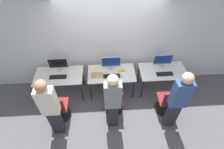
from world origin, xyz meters
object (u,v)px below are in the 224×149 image
object	(u,v)px
monitor_left	(58,64)
keyboard_right	(165,74)
office_chair_left	(59,109)
monitor_center	(111,62)
keyboard_left	(58,77)
mouse_left	(69,77)
mouse_right	(175,74)
office_chair_center	(114,102)
office_chair_right	(167,102)
handbag	(97,73)
keyboard_center	(112,76)
mouse_center	(123,76)
person_left	(50,107)
person_right	(178,100)
person_center	(113,101)
monitor_right	(163,60)

from	to	relation	value
monitor_left	keyboard_right	xyz separation A→B (m)	(2.78, -0.35, -0.19)
office_chair_left	monitor_center	size ratio (longest dim) A/B	1.80
keyboard_left	office_chair_left	distance (m)	0.81
mouse_left	mouse_right	xyz separation A→B (m)	(2.77, -0.05, 0.00)
monitor_left	office_chair_left	world-z (taller)	monitor_left
office_chair_center	mouse_left	bearing A→B (deg)	151.52
office_chair_right	handbag	world-z (taller)	handbag
mouse_left	keyboard_left	bearing A→B (deg)	175.87
monitor_left	handbag	distance (m)	1.07
office_chair_left	keyboard_center	xyz separation A→B (m)	(1.33, 0.68, 0.36)
mouse_center	mouse_left	bearing A→B (deg)	177.75
keyboard_center	office_chair_right	distance (m)	1.54
person_left	mouse_right	size ratio (longest dim) A/B	19.71
mouse_left	person_right	bearing A→B (deg)	-23.32
keyboard_left	keyboard_center	xyz separation A→B (m)	(1.39, -0.05, 0.00)
person_left	person_center	distance (m)	1.30
keyboard_left	keyboard_center	distance (m)	1.39
monitor_center	monitor_right	world-z (taller)	same
office_chair_left	mouse_right	size ratio (longest dim) A/B	10.16
mouse_right	person_right	world-z (taller)	person_right
mouse_center	monitor_right	distance (m)	1.17
monitor_left	mouse_center	world-z (taller)	monitor_left
person_left	keyboard_right	world-z (taller)	person_left
keyboard_center	mouse_right	bearing A→B (deg)	-0.82
mouse_left	office_chair_center	distance (m)	1.33
keyboard_right	mouse_right	size ratio (longest dim) A/B	4.80
keyboard_right	person_right	xyz separation A→B (m)	(-0.04, -1.01, 0.24)
monitor_left	mouse_left	world-z (taller)	monitor_left
monitor_left	monitor_center	size ratio (longest dim) A/B	1.00
mouse_right	office_chair_right	xyz separation A→B (m)	(-0.32, -0.64, -0.37)
mouse_right	monitor_left	bearing A→B (deg)	173.23
person_center	person_right	distance (m)	1.39
monitor_center	keyboard_center	size ratio (longest dim) A/B	1.17
monitor_left	person_left	world-z (taller)	person_left
person_left	keyboard_center	size ratio (longest dim) A/B	4.10
keyboard_right	person_right	bearing A→B (deg)	-92.43
person_center	mouse_right	bearing A→B (deg)	28.35
monitor_left	person_right	size ratio (longest dim) A/B	0.29
office_chair_left	person_right	bearing A→B (deg)	-7.44
monitor_left	mouse_right	size ratio (longest dim) A/B	5.64
person_left	office_chair_right	world-z (taller)	person_left
keyboard_left	person_center	world-z (taller)	person_center
person_center	office_chair_right	distance (m)	1.52
keyboard_right	monitor_center	bearing A→B (deg)	166.85
office_chair_center	person_right	size ratio (longest dim) A/B	0.52
office_chair_right	mouse_right	bearing A→B (deg)	63.01
mouse_left	handbag	bearing A→B (deg)	-0.87
person_center	monitor_right	distance (m)	1.90
office_chair_left	monitor_center	distance (m)	1.75
mouse_center	keyboard_center	bearing A→B (deg)	175.24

